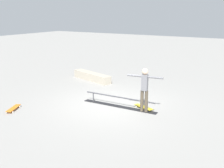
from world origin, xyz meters
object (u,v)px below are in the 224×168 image
at_px(grind_rail, 119,102).
at_px(skateboard_main, 143,107).
at_px(loose_skateboard_orange, 13,108).
at_px(skater_main, 145,87).
at_px(skate_ledge, 92,77).

relative_size(grind_rail, skateboard_main, 3.68).
distance_m(skateboard_main, loose_skateboard_orange, 4.75).
relative_size(grind_rail, skater_main, 1.91).
distance_m(grind_rail, skate_ledge, 4.20).
bearing_deg(loose_skateboard_orange, skateboard_main, -81.67).
xyz_separation_m(skate_ledge, skateboard_main, (-4.09, 2.50, -0.12)).
bearing_deg(skateboard_main, loose_skateboard_orange, -127.48).
bearing_deg(skate_ledge, skateboard_main, 148.59).
xyz_separation_m(grind_rail, skate_ledge, (3.19, -2.74, 0.03)).
bearing_deg(skate_ledge, skater_main, 146.93).
relative_size(skate_ledge, skateboard_main, 3.07).
relative_size(skate_ledge, loose_skateboard_orange, 3.11).
bearing_deg(skateboard_main, skate_ledge, 168.61).
bearing_deg(grind_rail, loose_skateboard_orange, 34.63).
relative_size(grind_rail, loose_skateboard_orange, 3.72).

